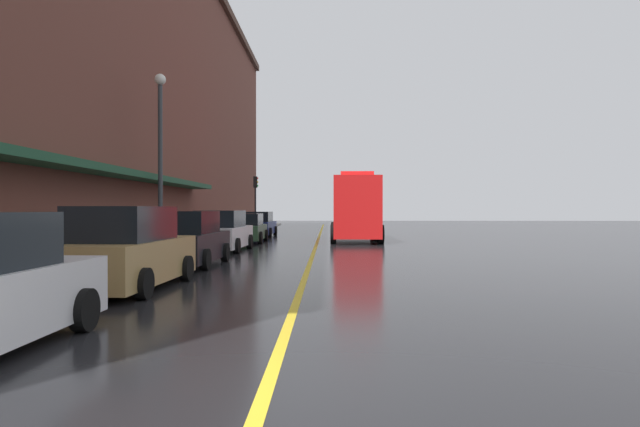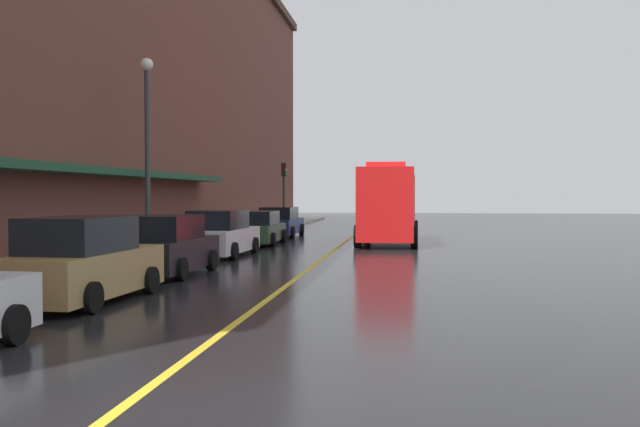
% 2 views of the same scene
% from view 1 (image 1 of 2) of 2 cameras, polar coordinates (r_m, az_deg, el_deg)
% --- Properties ---
extents(ground_plane, '(112.00, 112.00, 0.00)m').
position_cam_1_polar(ground_plane, '(30.36, -0.29, -2.96)').
color(ground_plane, black).
extents(sidewalk_left, '(2.40, 70.00, 0.15)m').
position_cam_1_polar(sidewalk_left, '(31.11, -11.80, -2.75)').
color(sidewalk_left, '#ADA8A0').
rests_on(sidewalk_left, ground).
extents(lane_center_stripe, '(0.16, 70.00, 0.01)m').
position_cam_1_polar(lane_center_stripe, '(30.36, -0.29, -2.96)').
color(lane_center_stripe, gold).
rests_on(lane_center_stripe, ground).
extents(brick_building_left, '(14.41, 64.00, 17.66)m').
position_cam_1_polar(brick_building_left, '(33.50, -25.71, 12.52)').
color(brick_building_left, brown).
rests_on(brick_building_left, ground).
extents(parked_car_1, '(2.19, 4.71, 1.87)m').
position_cam_1_polar(parked_car_1, '(13.29, -19.25, -3.64)').
color(parked_car_1, '#A5844C').
rests_on(parked_car_1, ground).
extents(parked_car_2, '(2.12, 4.44, 1.75)m').
position_cam_1_polar(parked_car_2, '(18.31, -13.41, -2.67)').
color(parked_car_2, black).
rests_on(parked_car_2, ground).
extents(parked_car_3, '(2.24, 4.85, 1.75)m').
position_cam_1_polar(parked_car_3, '(24.39, -10.06, -1.88)').
color(parked_car_3, silver).
rests_on(parked_car_3, ground).
extents(parked_car_4, '(2.15, 4.55, 1.57)m').
position_cam_1_polar(parked_car_4, '(30.55, -7.66, -1.55)').
color(parked_car_4, '#2D5133').
rests_on(parked_car_4, ground).
extents(parked_car_5, '(2.21, 4.73, 1.64)m').
position_cam_1_polar(parked_car_5, '(36.79, -6.38, -1.16)').
color(parked_car_5, navy).
rests_on(parked_car_5, ground).
extents(fire_truck, '(2.85, 8.59, 3.76)m').
position_cam_1_polar(fire_truck, '(31.88, 3.61, 0.42)').
color(fire_truck, red).
rests_on(fire_truck, ground).
extents(parking_meter_0, '(0.14, 0.18, 1.33)m').
position_cam_1_polar(parking_meter_0, '(35.00, -8.94, -0.78)').
color(parking_meter_0, '#4C4C51').
rests_on(parking_meter_0, sidewalk_left).
extents(parking_meter_1, '(0.14, 0.18, 1.33)m').
position_cam_1_polar(parking_meter_1, '(34.37, -9.12, -0.80)').
color(parking_meter_1, '#4C4C51').
rests_on(parking_meter_1, sidewalk_left).
extents(street_lamp_left, '(0.44, 0.44, 6.94)m').
position_cam_1_polar(street_lamp_left, '(22.71, -16.07, 6.98)').
color(street_lamp_left, '#33383D').
rests_on(street_lamp_left, sidewalk_left).
extents(traffic_light_near, '(0.38, 0.36, 4.30)m').
position_cam_1_polar(traffic_light_near, '(45.18, -6.63, 2.16)').
color(traffic_light_near, '#232326').
rests_on(traffic_light_near, sidewalk_left).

